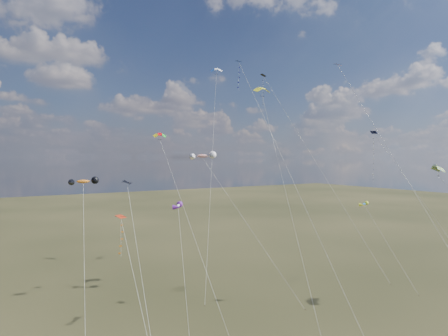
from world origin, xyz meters
TOP-DOWN VIEW (x-y plane):
  - diamond_black_high at (18.01, 29.97)m, footprint 8.91×23.92m
  - diamond_navy_tall at (2.90, 16.31)m, footprint 2.78×28.06m
  - diamond_black_mid at (-18.19, 4.76)m, footprint 1.11×10.50m
  - diamond_red_low at (-18.48, 7.74)m, footprint 1.17×9.88m
  - diamond_navy_right at (16.57, 3.86)m, footprint 7.30×15.39m
  - diamond_orange_center at (8.43, -3.22)m, footprint 8.27×29.08m
  - parafoil_yellow at (8.38, 19.78)m, footprint 9.08×22.01m
  - parafoil_blue_white at (9.16, 35.72)m, footprint 15.08×21.23m
  - parafoil_striped at (23.81, -0.46)m, footprint 6.77×15.48m
  - parafoil_tricolor at (-8.19, 22.41)m, footprint 2.57×17.32m
  - novelty_orange_black at (-20.71, 15.05)m, footprint 4.17×13.29m
  - novelty_white_purple at (-9.97, 12.59)m, footprint 3.42×9.29m
  - novelty_redwhite_stripe at (-1.21, 22.30)m, footprint 9.52×16.19m
  - novelty_blue_yellow at (23.67, 11.88)m, footprint 2.34×9.90m

SIDE VIEW (x-z plane):
  - diamond_red_low at x=-18.48m, z-range 4.65..19.29m
  - novelty_blue_yellow at x=23.67m, z-range 6.15..19.36m
  - diamond_black_mid at x=-18.19m, z-range 4.17..22.39m
  - novelty_white_purple at x=-9.97m, z-range 7.02..22.08m
  - novelty_orange_black at x=-20.71m, z-range 8.59..26.91m
  - parafoil_striped at x=23.81m, z-range 9.23..29.24m
  - diamond_navy_right at x=16.57m, z-range 7.70..31.97m
  - novelty_redwhite_stripe at x=-1.21m, z-range 10.00..31.50m
  - diamond_orange_center at x=8.43m, z-range 5.34..38.79m
  - parafoil_tricolor at x=-8.19m, z-range 11.49..35.93m
  - diamond_navy_tall at x=2.90m, z-range 12.55..47.91m
  - parafoil_yellow at x=8.38m, z-range 15.41..47.83m
  - diamond_black_high at x=18.01m, z-range 13.26..50.34m
  - parafoil_blue_white at x=9.16m, z-range 18.37..56.90m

